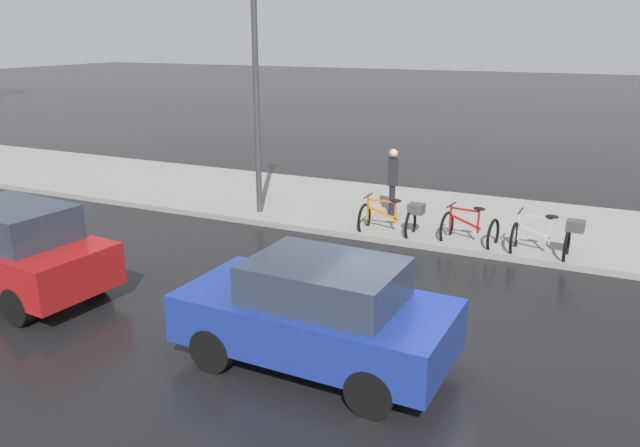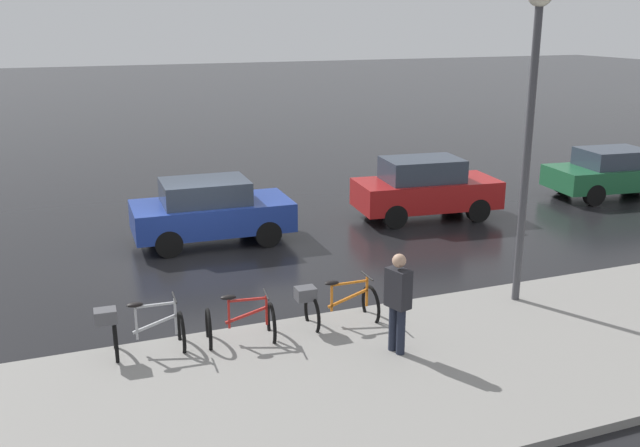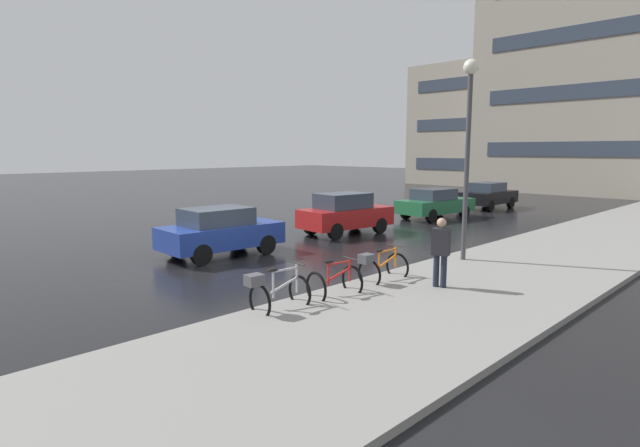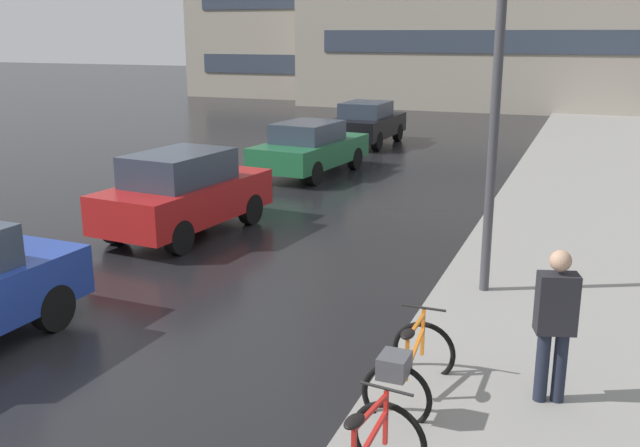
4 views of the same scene
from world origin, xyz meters
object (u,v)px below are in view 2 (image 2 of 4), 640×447
Objects in this scene: car_blue at (210,210)px; bicycle_nearest at (139,331)px; bicycle_third at (334,305)px; car_red at (425,188)px; pedestrian at (398,301)px; bicycle_second at (240,325)px; car_green at (615,173)px; streetlamp at (532,93)px.

bicycle_nearest is at bearing -23.44° from car_blue.
car_red is at bearing 138.90° from bicycle_third.
car_red is at bearing 147.62° from pedestrian.
pedestrian reaches higher than car_blue.
car_red reaches higher than bicycle_third.
bicycle_nearest is 3.33m from bicycle_third.
bicycle_third is 1.58m from pedestrian.
car_green is (-5.91, 13.40, 0.35)m from bicycle_second.
car_red is 8.60m from pedestrian.
pedestrian is at bearing -57.05° from car_green.
bicycle_nearest is at bearing -69.03° from car_green.
car_blue reaches higher than bicycle_second.
car_green is at bearing 110.97° from bicycle_nearest.
car_red is 7.05m from streetlamp.
car_green is (-0.01, 12.53, -0.04)m from car_blue.
bicycle_nearest is at bearing -111.25° from pedestrian.
bicycle_second is 0.31× the size of car_blue.
bicycle_nearest reaches higher than bicycle_second.
bicycle_second is 5.98m from car_blue.
bicycle_nearest is 0.34× the size of car_red.
car_blue is (-5.84, -0.84, 0.31)m from bicycle_third.
car_blue is 0.90× the size of car_green.
streetlamp reaches higher than car_red.
bicycle_third is at bearing -63.43° from car_green.
bicycle_third is 5.09m from streetlamp.
car_green reaches higher than bicycle_nearest.
car_red is at bearing 166.54° from streetlamp.
bicycle_third is 0.80× the size of pedestrian.
car_blue is at bearing 156.56° from bicycle_nearest.
pedestrian reaches higher than bicycle_nearest.
streetlamp is at bearing -13.46° from car_red.
bicycle_third is 0.37× the size of car_blue.
car_green is at bearing 89.90° from car_red.
car_blue is 0.65× the size of streetlamp.
streetlamp is (0.25, 3.65, 3.54)m from bicycle_third.
streetlamp is at bearing 110.16° from pedestrian.
streetlamp reaches higher than bicycle_nearest.
bicycle_second is 0.20× the size of streetlamp.
car_blue is 7.37m from pedestrian.
car_red is 0.93× the size of car_green.
bicycle_second is at bearing -66.19° from car_green.
streetlamp is (-1.15, 3.14, 3.01)m from pedestrian.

